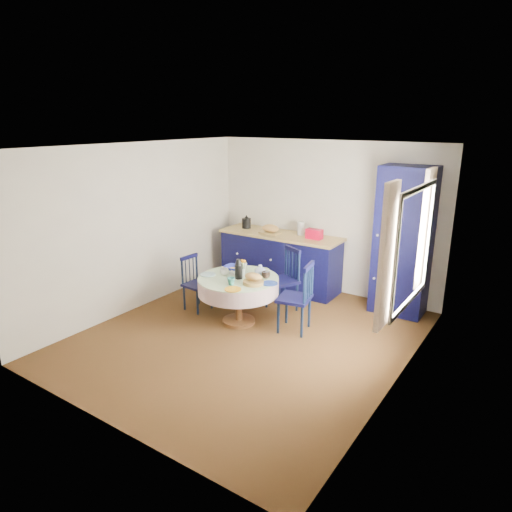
{
  "coord_description": "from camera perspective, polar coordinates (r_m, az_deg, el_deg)",
  "views": [
    {
      "loc": [
        3.21,
        -4.55,
        2.82
      ],
      "look_at": [
        0.01,
        0.2,
        1.09
      ],
      "focal_mm": 32.0,
      "sensor_mm": 36.0,
      "label": 1
    }
  ],
  "objects": [
    {
      "name": "window",
      "position": [
        5.18,
        18.83,
        1.39
      ],
      "size": [
        0.1,
        1.74,
        1.45
      ],
      "color": "white",
      "rests_on": "wall_right"
    },
    {
      "name": "mug_a",
      "position": [
        6.49,
        -4.0,
        -1.97
      ],
      "size": [
        0.12,
        0.12,
        0.1
      ],
      "primitive_type": "imported",
      "color": "silver",
      "rests_on": "dining_table"
    },
    {
      "name": "cobalt_bowl",
      "position": [
        6.72,
        -2.91,
        -1.46
      ],
      "size": [
        0.25,
        0.25,
        0.06
      ],
      "primitive_type": "imported",
      "color": "navy",
      "rests_on": "dining_table"
    },
    {
      "name": "chair_far",
      "position": [
        6.95,
        3.54,
        -2.86
      ],
      "size": [
        0.56,
        0.55,
        0.96
      ],
      "rotation": [
        0.0,
        0.0,
        -0.45
      ],
      "color": "black",
      "rests_on": "floor"
    },
    {
      "name": "mug_c",
      "position": [
        6.36,
        1.24,
        -2.37
      ],
      "size": [
        0.12,
        0.12,
        0.09
      ],
      "primitive_type": "imported",
      "color": "black",
      "rests_on": "dining_table"
    },
    {
      "name": "wall_left",
      "position": [
        7.09,
        -14.53,
        3.47
      ],
      "size": [
        0.02,
        4.5,
        2.5
      ],
      "primitive_type": "cube",
      "color": "beige",
      "rests_on": "floor"
    },
    {
      "name": "wall_back",
      "position": [
        7.68,
        8.56,
        4.83
      ],
      "size": [
        4.0,
        0.02,
        2.5
      ],
      "primitive_type": "cube",
      "color": "beige",
      "rests_on": "floor"
    },
    {
      "name": "wall_right",
      "position": [
        4.97,
        18.1,
        -2.5
      ],
      "size": [
        0.02,
        4.5,
        2.5
      ],
      "primitive_type": "cube",
      "color": "beige",
      "rests_on": "floor"
    },
    {
      "name": "mug_d",
      "position": [
        6.75,
        -1.52,
        -1.24
      ],
      "size": [
        0.1,
        0.1,
        0.09
      ],
      "primitive_type": "imported",
      "color": "silver",
      "rests_on": "dining_table"
    },
    {
      "name": "pantry_cabinet",
      "position": [
        7.01,
        17.96,
        1.75
      ],
      "size": [
        0.78,
        0.57,
        2.2
      ],
      "rotation": [
        0.0,
        0.0,
        0.02
      ],
      "color": "black",
      "rests_on": "floor"
    },
    {
      "name": "kitchen_counter",
      "position": [
        7.87,
        3.03,
        -0.47
      ],
      "size": [
        2.14,
        0.69,
        1.19
      ],
      "rotation": [
        0.0,
        0.0,
        0.02
      ],
      "color": "black",
      "rests_on": "floor"
    },
    {
      "name": "chair_right",
      "position": [
        6.24,
        5.2,
        -5.12
      ],
      "size": [
        0.5,
        0.51,
        0.98
      ],
      "rotation": [
        0.0,
        0.0,
        -1.37
      ],
      "color": "black",
      "rests_on": "floor"
    },
    {
      "name": "ceiling",
      "position": [
        5.58,
        -1.24,
        13.51
      ],
      "size": [
        4.5,
        4.5,
        0.0
      ],
      "primitive_type": "plane",
      "rotation": [
        3.14,
        0.0,
        0.0
      ],
      "color": "white",
      "rests_on": "wall_back"
    },
    {
      "name": "dining_table",
      "position": [
        6.43,
        -2.13,
        -3.71
      ],
      "size": [
        1.17,
        1.14,
        0.97
      ],
      "color": "#533717",
      "rests_on": "floor"
    },
    {
      "name": "mug_b",
      "position": [
        6.11,
        -3.13,
        -3.19
      ],
      "size": [
        0.11,
        0.11,
        0.1
      ],
      "primitive_type": "imported",
      "color": "#2A726B",
      "rests_on": "dining_table"
    },
    {
      "name": "chair_left",
      "position": [
        7.02,
        -7.54,
        -3.32
      ],
      "size": [
        0.38,
        0.4,
        0.84
      ],
      "rotation": [
        0.0,
        0.0,
        1.49
      ],
      "color": "black",
      "rests_on": "floor"
    },
    {
      "name": "floor",
      "position": [
        6.24,
        -1.09,
        -10.05
      ],
      "size": [
        4.5,
        4.5,
        0.0
      ],
      "primitive_type": "plane",
      "color": "black",
      "rests_on": "ground"
    }
  ]
}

